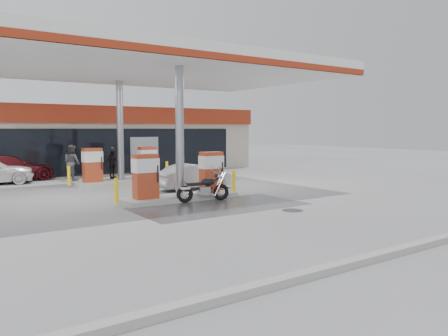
{
  "coord_description": "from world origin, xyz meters",
  "views": [
    {
      "loc": [
        -7.88,
        -12.41,
        2.67
      ],
      "look_at": [
        1.45,
        1.18,
        1.2
      ],
      "focal_mm": 35.0,
      "sensor_mm": 36.0,
      "label": 1
    }
  ],
  "objects_px": {
    "parked_car_right": "(152,162)",
    "biker_walking": "(112,164)",
    "attendant": "(72,163)",
    "parked_motorcycle": "(204,189)",
    "pump_island_near": "(180,181)",
    "pump_island_far": "(121,169)",
    "parked_car_left": "(7,168)",
    "hatchback_silver": "(194,177)"
  },
  "relations": [
    {
      "from": "parked_car_right",
      "to": "biker_walking",
      "type": "distance_m",
      "value": 5.47
    },
    {
      "from": "attendant",
      "to": "biker_walking",
      "type": "bearing_deg",
      "value": -122.77
    },
    {
      "from": "parked_motorcycle",
      "to": "parked_car_right",
      "type": "xyz_separation_m",
      "value": [
        3.94,
        12.81,
        0.03
      ]
    },
    {
      "from": "attendant",
      "to": "parked_car_right",
      "type": "height_order",
      "value": "attendant"
    },
    {
      "from": "pump_island_near",
      "to": "pump_island_far",
      "type": "xyz_separation_m",
      "value": [
        0.0,
        6.0,
        0.0
      ]
    },
    {
      "from": "pump_island_far",
      "to": "parked_car_left",
      "type": "xyz_separation_m",
      "value": [
        -4.5,
        4.0,
        -0.03
      ]
    },
    {
      "from": "pump_island_near",
      "to": "attendant",
      "type": "xyz_separation_m",
      "value": [
        -1.58,
        8.8,
        0.22
      ]
    },
    {
      "from": "pump_island_near",
      "to": "pump_island_far",
      "type": "height_order",
      "value": "same"
    },
    {
      "from": "parked_car_left",
      "to": "hatchback_silver",
      "type": "bearing_deg",
      "value": -156.18
    },
    {
      "from": "pump_island_far",
      "to": "parked_car_left",
      "type": "height_order",
      "value": "pump_island_far"
    },
    {
      "from": "parked_car_left",
      "to": "biker_walking",
      "type": "bearing_deg",
      "value": -123.97
    },
    {
      "from": "pump_island_near",
      "to": "attendant",
      "type": "relative_size",
      "value": 2.77
    },
    {
      "from": "hatchback_silver",
      "to": "biker_walking",
      "type": "xyz_separation_m",
      "value": [
        -1.48,
        6.16,
        0.24
      ]
    },
    {
      "from": "pump_island_far",
      "to": "attendant",
      "type": "height_order",
      "value": "attendant"
    },
    {
      "from": "pump_island_far",
      "to": "attendant",
      "type": "relative_size",
      "value": 2.77
    },
    {
      "from": "parked_motorcycle",
      "to": "hatchback_silver",
      "type": "xyz_separation_m",
      "value": [
        1.35,
        3.01,
        0.1
      ]
    },
    {
      "from": "pump_island_near",
      "to": "attendant",
      "type": "height_order",
      "value": "attendant"
    },
    {
      "from": "pump_island_near",
      "to": "parked_car_right",
      "type": "bearing_deg",
      "value": 69.44
    },
    {
      "from": "parked_motorcycle",
      "to": "parked_car_right",
      "type": "bearing_deg",
      "value": 84.33
    },
    {
      "from": "pump_island_near",
      "to": "parked_motorcycle",
      "type": "xyz_separation_m",
      "value": [
        0.56,
        -0.81,
        -0.24
      ]
    },
    {
      "from": "parked_motorcycle",
      "to": "hatchback_silver",
      "type": "height_order",
      "value": "hatchback_silver"
    },
    {
      "from": "hatchback_silver",
      "to": "parked_car_left",
      "type": "bearing_deg",
      "value": 37.94
    },
    {
      "from": "parked_car_left",
      "to": "biker_walking",
      "type": "height_order",
      "value": "biker_walking"
    },
    {
      "from": "pump_island_far",
      "to": "parked_car_right",
      "type": "distance_m",
      "value": 7.5
    },
    {
      "from": "pump_island_near",
      "to": "parked_car_right",
      "type": "relative_size",
      "value": 1.43
    },
    {
      "from": "parked_car_left",
      "to": "pump_island_far",
      "type": "bearing_deg",
      "value": -147.23
    },
    {
      "from": "attendant",
      "to": "parked_motorcycle",
      "type": "bearing_deg",
      "value": 172.11
    },
    {
      "from": "pump_island_near",
      "to": "biker_walking",
      "type": "height_order",
      "value": "pump_island_near"
    },
    {
      "from": "hatchback_silver",
      "to": "parked_car_right",
      "type": "bearing_deg",
      "value": -16.28
    },
    {
      "from": "parked_motorcycle",
      "to": "parked_car_right",
      "type": "relative_size",
      "value": 0.57
    },
    {
      "from": "attendant",
      "to": "parked_car_right",
      "type": "bearing_deg",
      "value": -82.74
    },
    {
      "from": "hatchback_silver",
      "to": "parked_motorcycle",
      "type": "bearing_deg",
      "value": 154.4
    },
    {
      "from": "parked_car_left",
      "to": "parked_car_right",
      "type": "relative_size",
      "value": 1.31
    },
    {
      "from": "attendant",
      "to": "parked_car_right",
      "type": "relative_size",
      "value": 0.52
    },
    {
      "from": "parked_motorcycle",
      "to": "biker_walking",
      "type": "relative_size",
      "value": 1.25
    },
    {
      "from": "hatchback_silver",
      "to": "biker_walking",
      "type": "distance_m",
      "value": 6.34
    },
    {
      "from": "biker_walking",
      "to": "attendant",
      "type": "bearing_deg",
      "value": 135.98
    },
    {
      "from": "biker_walking",
      "to": "parked_car_left",
      "type": "bearing_deg",
      "value": 129.89
    },
    {
      "from": "pump_island_near",
      "to": "parked_car_right",
      "type": "height_order",
      "value": "pump_island_near"
    },
    {
      "from": "parked_car_right",
      "to": "pump_island_near",
      "type": "bearing_deg",
      "value": 166.5
    },
    {
      "from": "parked_motorcycle",
      "to": "biker_walking",
      "type": "bearing_deg",
      "value": 102.26
    },
    {
      "from": "pump_island_near",
      "to": "biker_walking",
      "type": "bearing_deg",
      "value": 87.06
    }
  ]
}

